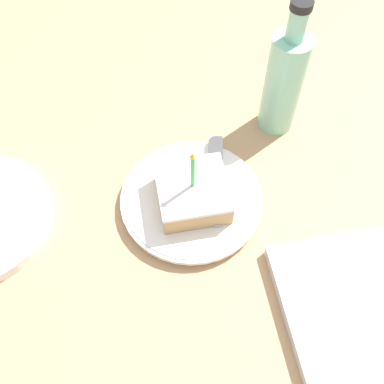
# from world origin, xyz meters

# --- Properties ---
(ground_plane) EXTENTS (2.40, 2.40, 0.04)m
(ground_plane) POSITION_xyz_m (0.00, 0.00, -0.02)
(ground_plane) COLOR tan
(ground_plane) RESTS_ON ground
(plate) EXTENTS (0.22, 0.22, 0.02)m
(plate) POSITION_xyz_m (-0.00, -0.02, 0.01)
(plate) COLOR white
(plate) RESTS_ON ground_plane
(cake_slice) EXTENTS (0.11, 0.10, 0.12)m
(cake_slice) POSITION_xyz_m (-0.01, -0.02, 0.04)
(cake_slice) COLOR tan
(cake_slice) RESTS_ON plate
(fork) EXTENTS (0.17, 0.05, 0.00)m
(fork) POSITION_xyz_m (0.04, -0.07, 0.02)
(fork) COLOR #B2B2B7
(fork) RESTS_ON plate
(bottle) EXTENTS (0.06, 0.06, 0.24)m
(bottle) POSITION_xyz_m (0.14, -0.20, 0.10)
(bottle) COLOR #8CD1B2
(bottle) RESTS_ON ground_plane
(marble_board) EXTENTS (0.25, 0.19, 0.02)m
(marble_board) POSITION_xyz_m (-0.23, -0.20, 0.01)
(marble_board) COLOR silver
(marble_board) RESTS_ON ground_plane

